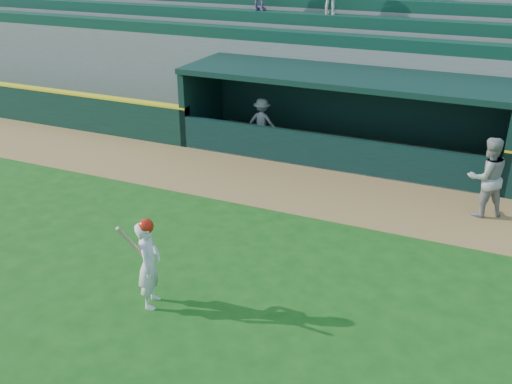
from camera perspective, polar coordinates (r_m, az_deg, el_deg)
ground at (r=10.89m, az=-3.47°, el=-9.44°), size 120.00×120.00×0.00m
warning_track at (r=14.86m, az=5.17°, el=0.25°), size 40.00×3.00×0.01m
field_wall_left at (r=22.67m, az=-24.17°, el=8.32°), size 15.50×0.30×1.20m
dugout_player_front at (r=14.15m, az=22.09°, el=1.38°), size 1.17×1.11×1.92m
dugout_player_inside at (r=17.81m, az=0.61°, el=7.02°), size 0.97×0.57×1.49m
dugout at (r=17.21m, az=8.79°, el=8.24°), size 9.40×2.80×2.46m
stands at (r=21.31m, az=12.47°, el=13.93°), size 34.50×6.25×7.09m
batter_at_plate at (r=10.13m, az=-10.66°, el=-6.95°), size 0.57×0.82×1.72m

